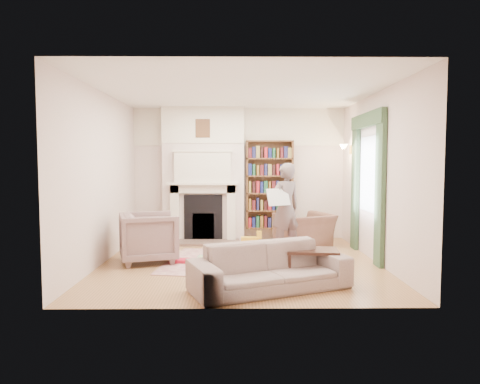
{
  "coord_description": "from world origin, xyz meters",
  "views": [
    {
      "loc": [
        -0.08,
        -6.98,
        1.66
      ],
      "look_at": [
        0.0,
        0.25,
        1.15
      ],
      "focal_mm": 32.0,
      "sensor_mm": 36.0,
      "label": 1
    }
  ],
  "objects_px": {
    "bookcase": "(269,185)",
    "coffee_table": "(312,265)",
    "man_reading": "(285,208)",
    "armchair_left": "(149,237)",
    "armchair_reading": "(304,230)",
    "sofa": "(270,267)",
    "paraffin_heater": "(156,230)",
    "rocking_horse": "(250,243)"
  },
  "relations": [
    {
      "from": "bookcase",
      "to": "paraffin_heater",
      "type": "distance_m",
      "value": 2.55
    },
    {
      "from": "armchair_reading",
      "to": "sofa",
      "type": "xyz_separation_m",
      "value": [
        -0.91,
        -2.88,
        -0.02
      ]
    },
    {
      "from": "bookcase",
      "to": "armchair_reading",
      "type": "relative_size",
      "value": 1.87
    },
    {
      "from": "man_reading",
      "to": "rocking_horse",
      "type": "height_order",
      "value": "man_reading"
    },
    {
      "from": "sofa",
      "to": "rocking_horse",
      "type": "bearing_deg",
      "value": 73.29
    },
    {
      "from": "coffee_table",
      "to": "armchair_reading",
      "type": "bearing_deg",
      "value": 88.0
    },
    {
      "from": "bookcase",
      "to": "armchair_reading",
      "type": "distance_m",
      "value": 1.32
    },
    {
      "from": "armchair_reading",
      "to": "paraffin_heater",
      "type": "relative_size",
      "value": 1.8
    },
    {
      "from": "bookcase",
      "to": "rocking_horse",
      "type": "distance_m",
      "value": 1.89
    },
    {
      "from": "coffee_table",
      "to": "paraffin_heater",
      "type": "height_order",
      "value": "paraffin_heater"
    },
    {
      "from": "bookcase",
      "to": "armchair_reading",
      "type": "height_order",
      "value": "bookcase"
    },
    {
      "from": "sofa",
      "to": "paraffin_heater",
      "type": "distance_m",
      "value": 3.79
    },
    {
      "from": "armchair_left",
      "to": "man_reading",
      "type": "relative_size",
      "value": 0.55
    },
    {
      "from": "armchair_reading",
      "to": "sofa",
      "type": "bearing_deg",
      "value": 47.24
    },
    {
      "from": "armchair_left",
      "to": "armchair_reading",
      "type": "bearing_deg",
      "value": -83.05
    },
    {
      "from": "bookcase",
      "to": "armchair_left",
      "type": "distance_m",
      "value": 3.09
    },
    {
      "from": "man_reading",
      "to": "coffee_table",
      "type": "relative_size",
      "value": 2.35
    },
    {
      "from": "rocking_horse",
      "to": "man_reading",
      "type": "bearing_deg",
      "value": 17.34
    },
    {
      "from": "armchair_reading",
      "to": "coffee_table",
      "type": "height_order",
      "value": "armchair_reading"
    },
    {
      "from": "armchair_left",
      "to": "rocking_horse",
      "type": "height_order",
      "value": "armchair_left"
    },
    {
      "from": "coffee_table",
      "to": "armchair_left",
      "type": "bearing_deg",
      "value": 159.28
    },
    {
      "from": "rocking_horse",
      "to": "armchair_left",
      "type": "bearing_deg",
      "value": -161.26
    },
    {
      "from": "bookcase",
      "to": "coffee_table",
      "type": "height_order",
      "value": "bookcase"
    },
    {
      "from": "armchair_left",
      "to": "man_reading",
      "type": "distance_m",
      "value": 2.48
    },
    {
      "from": "armchair_left",
      "to": "coffee_table",
      "type": "xyz_separation_m",
      "value": [
        2.5,
        -1.19,
        -0.19
      ]
    },
    {
      "from": "man_reading",
      "to": "paraffin_heater",
      "type": "distance_m",
      "value": 2.73
    },
    {
      "from": "bookcase",
      "to": "armchair_left",
      "type": "height_order",
      "value": "bookcase"
    },
    {
      "from": "paraffin_heater",
      "to": "rocking_horse",
      "type": "xyz_separation_m",
      "value": [
        1.87,
        -1.08,
        -0.06
      ]
    },
    {
      "from": "bookcase",
      "to": "man_reading",
      "type": "height_order",
      "value": "bookcase"
    },
    {
      "from": "armchair_left",
      "to": "man_reading",
      "type": "height_order",
      "value": "man_reading"
    },
    {
      "from": "armchair_reading",
      "to": "coffee_table",
      "type": "xyz_separation_m",
      "value": [
        -0.29,
        -2.48,
        -0.1
      ]
    },
    {
      "from": "man_reading",
      "to": "paraffin_heater",
      "type": "height_order",
      "value": "man_reading"
    },
    {
      "from": "armchair_reading",
      "to": "paraffin_heater",
      "type": "distance_m",
      "value": 2.98
    },
    {
      "from": "bookcase",
      "to": "sofa",
      "type": "height_order",
      "value": "bookcase"
    },
    {
      "from": "armchair_left",
      "to": "sofa",
      "type": "bearing_deg",
      "value": -147.84
    },
    {
      "from": "armchair_reading",
      "to": "paraffin_heater",
      "type": "bearing_deg",
      "value": -31.05
    },
    {
      "from": "paraffin_heater",
      "to": "rocking_horse",
      "type": "relative_size",
      "value": 1.12
    },
    {
      "from": "man_reading",
      "to": "armchair_reading",
      "type": "bearing_deg",
      "value": -155.03
    },
    {
      "from": "sofa",
      "to": "paraffin_heater",
      "type": "relative_size",
      "value": 3.73
    },
    {
      "from": "man_reading",
      "to": "rocking_horse",
      "type": "bearing_deg",
      "value": -12.79
    },
    {
      "from": "armchair_left",
      "to": "rocking_horse",
      "type": "bearing_deg",
      "value": -91.04
    },
    {
      "from": "bookcase",
      "to": "rocking_horse",
      "type": "bearing_deg",
      "value": -106.81
    }
  ]
}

